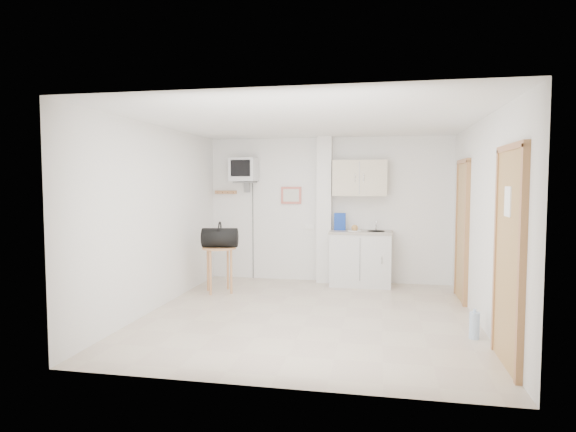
% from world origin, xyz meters
% --- Properties ---
extents(ground, '(4.50, 4.50, 0.00)m').
position_xyz_m(ground, '(0.00, 0.00, 0.00)').
color(ground, '#C4B39B').
rests_on(ground, ground).
extents(room_envelope, '(4.24, 4.54, 2.55)m').
position_xyz_m(room_envelope, '(0.24, 0.09, 1.54)').
color(room_envelope, white).
rests_on(room_envelope, ground).
extents(kitchenette, '(1.03, 0.58, 2.10)m').
position_xyz_m(kitchenette, '(0.57, 2.00, 0.80)').
color(kitchenette, silver).
rests_on(kitchenette, ground).
extents(crt_television, '(0.44, 0.45, 2.15)m').
position_xyz_m(crt_television, '(-1.45, 2.02, 1.94)').
color(crt_television, slate).
rests_on(crt_television, ground).
extents(round_table, '(0.53, 0.53, 0.72)m').
position_xyz_m(round_table, '(-1.58, 1.05, 0.60)').
color(round_table, '#CA874D').
rests_on(round_table, ground).
extents(duffel_bag, '(0.58, 0.38, 0.40)m').
position_xyz_m(duffel_bag, '(-1.56, 1.01, 0.87)').
color(duffel_bag, black).
rests_on(duffel_bag, round_table).
extents(water_bottle, '(0.11, 0.11, 0.33)m').
position_xyz_m(water_bottle, '(1.93, -0.59, 0.15)').
color(water_bottle, '#A1BAD9').
rests_on(water_bottle, ground).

